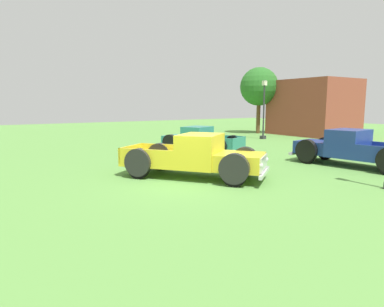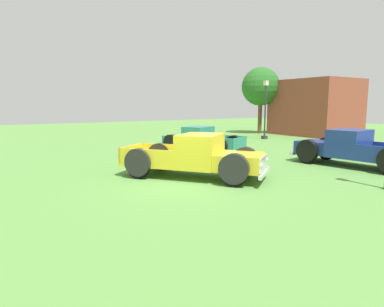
{
  "view_description": "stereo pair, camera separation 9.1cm",
  "coord_description": "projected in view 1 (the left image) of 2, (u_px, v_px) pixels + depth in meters",
  "views": [
    {
      "loc": [
        9.78,
        -6.15,
        2.72
      ],
      "look_at": [
        -0.62,
        0.51,
        0.9
      ],
      "focal_mm": 31.55,
      "sensor_mm": 36.0,
      "label": 1
    },
    {
      "loc": [
        9.82,
        -6.08,
        2.72
      ],
      "look_at": [
        -0.62,
        0.51,
        0.9
      ],
      "focal_mm": 31.55,
      "sensor_mm": 36.0,
      "label": 2
    }
  ],
  "objects": [
    {
      "name": "pickup_truck_behind_left",
      "position": [
        346.0,
        148.0,
        14.96
      ],
      "size": [
        5.48,
        2.69,
        1.61
      ],
      "color": "navy",
      "rests_on": "ground_plane"
    },
    {
      "name": "lamp_post_far",
      "position": [
        264.0,
        108.0,
        26.09
      ],
      "size": [
        0.36,
        0.36,
        4.55
      ],
      "color": "#2D2D33",
      "rests_on": "ground_plane"
    },
    {
      "name": "pickup_truck_foreground",
      "position": [
        202.0,
        157.0,
        12.37
      ],
      "size": [
        5.36,
        4.72,
        1.63
      ],
      "color": "yellow",
      "rests_on": "ground_plane"
    },
    {
      "name": "brick_pavilion",
      "position": [
        313.0,
        108.0,
        29.74
      ],
      "size": [
        6.38,
        5.23,
        4.8
      ],
      "color": "brown",
      "rests_on": "ground_plane"
    },
    {
      "name": "pickup_truck_behind_right",
      "position": [
        196.0,
        140.0,
        19.11
      ],
      "size": [
        5.04,
        3.45,
        1.46
      ],
      "color": "#2D8475",
      "rests_on": "ground_plane"
    },
    {
      "name": "ground_plane",
      "position": [
        189.0,
        182.0,
        11.82
      ],
      "size": [
        80.0,
        80.0,
        0.0
      ],
      "primitive_type": "plane",
      "color": "#5B9342"
    },
    {
      "name": "oak_tree_west",
      "position": [
        259.0,
        87.0,
        30.87
      ],
      "size": [
        3.48,
        3.48,
        6.03
      ],
      "color": "brown",
      "rests_on": "ground_plane"
    },
    {
      "name": "trash_can",
      "position": [
        329.0,
        143.0,
        19.72
      ],
      "size": [
        0.59,
        0.59,
        0.95
      ],
      "color": "#4C4C51",
      "rests_on": "ground_plane"
    }
  ]
}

